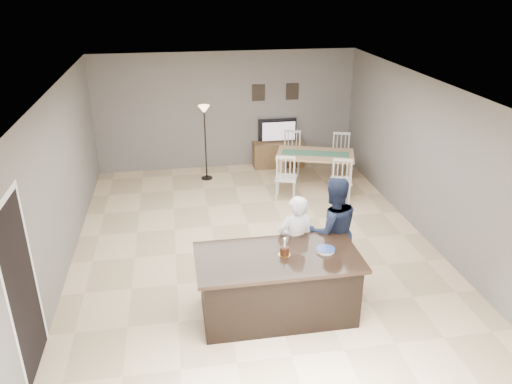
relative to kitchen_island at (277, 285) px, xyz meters
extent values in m
plane|color=#D4B488|center=(0.00, 1.80, -0.45)|extent=(8.00, 8.00, 0.00)
plane|color=slate|center=(0.00, 5.80, 0.90)|extent=(6.00, 0.00, 6.00)
plane|color=slate|center=(0.00, -2.20, 0.90)|extent=(6.00, 0.00, 6.00)
plane|color=slate|center=(-3.00, 1.80, 0.90)|extent=(0.00, 8.00, 8.00)
plane|color=slate|center=(3.00, 1.80, 0.90)|extent=(0.00, 8.00, 8.00)
plane|color=white|center=(0.00, 1.80, 2.25)|extent=(8.00, 8.00, 0.00)
cube|color=black|center=(0.00, 0.00, -0.03)|extent=(2.00, 1.00, 0.85)
cube|color=black|center=(0.00, 0.00, 0.42)|extent=(2.15, 1.10, 0.05)
cube|color=brown|center=(1.20, 5.57, -0.15)|extent=(1.20, 0.40, 0.60)
imported|color=black|center=(1.20, 5.64, 0.41)|extent=(0.91, 0.12, 0.53)
plane|color=orange|center=(1.20, 5.56, 0.42)|extent=(0.78, 0.00, 0.78)
cube|color=black|center=(0.75, 5.78, 1.30)|extent=(0.30, 0.02, 0.38)
cube|color=black|center=(1.55, 5.78, 1.30)|extent=(0.30, 0.02, 0.38)
plane|color=black|center=(-2.99, -0.50, 0.60)|extent=(0.00, 2.10, 2.10)
plane|color=white|center=(-2.99, -0.50, 1.69)|extent=(0.00, 1.02, 1.02)
imported|color=silver|center=(0.37, 0.55, 0.28)|extent=(0.58, 0.42, 1.48)
imported|color=#181F35|center=(0.95, 0.67, 0.38)|extent=(0.83, 0.65, 1.66)
cylinder|color=gold|center=(0.09, 0.01, 0.45)|extent=(0.16, 0.16, 0.00)
cylinder|color=#321A0D|center=(0.09, 0.01, 0.50)|extent=(0.12, 0.12, 0.11)
cylinder|color=white|center=(0.09, 0.01, 0.62)|extent=(0.02, 0.02, 0.12)
sphere|color=#FFBF4C|center=(0.09, 0.01, 0.69)|extent=(0.02, 0.02, 0.02)
cylinder|color=white|center=(0.65, 0.01, 0.45)|extent=(0.24, 0.24, 0.01)
cylinder|color=white|center=(0.65, 0.01, 0.46)|extent=(0.24, 0.24, 0.01)
cylinder|color=white|center=(0.65, 0.01, 0.47)|extent=(0.24, 0.24, 0.01)
cylinder|color=navy|center=(0.65, 0.01, 0.48)|extent=(0.25, 0.25, 0.00)
cube|color=tan|center=(1.70, 4.20, 0.28)|extent=(1.82, 1.36, 0.04)
cylinder|color=tan|center=(0.90, 4.07, -0.10)|extent=(0.06, 0.06, 0.72)
cylinder|color=tan|center=(2.51, 4.33, -0.10)|extent=(0.06, 0.06, 0.72)
cube|color=#41755B|center=(1.70, 4.20, 0.31)|extent=(1.45, 0.77, 0.01)
cube|color=silver|center=(0.96, 3.70, 0.00)|extent=(0.53, 0.51, 0.04)
cylinder|color=silver|center=(0.75, 3.60, -0.24)|extent=(0.03, 0.03, 0.43)
cylinder|color=silver|center=(1.17, 3.80, -0.24)|extent=(0.03, 0.03, 0.43)
cube|color=silver|center=(0.90, 3.52, 0.51)|extent=(0.37, 0.15, 0.05)
cube|color=silver|center=(2.02, 3.36, 0.00)|extent=(0.53, 0.51, 0.04)
cylinder|color=silver|center=(1.80, 3.26, -0.24)|extent=(0.03, 0.03, 0.43)
cylinder|color=silver|center=(2.23, 3.46, -0.24)|extent=(0.03, 0.03, 0.43)
cube|color=silver|center=(1.96, 3.18, 0.51)|extent=(0.37, 0.15, 0.05)
cube|color=silver|center=(1.39, 5.04, 0.00)|extent=(0.53, 0.51, 0.04)
cylinder|color=silver|center=(1.60, 5.14, -0.24)|extent=(0.03, 0.03, 0.43)
cylinder|color=silver|center=(1.18, 4.94, -0.24)|extent=(0.03, 0.03, 0.43)
cube|color=silver|center=(1.45, 5.22, 0.51)|extent=(0.37, 0.15, 0.05)
cube|color=silver|center=(2.45, 4.70, 0.00)|extent=(0.53, 0.51, 0.04)
cylinder|color=silver|center=(2.66, 4.80, -0.24)|extent=(0.03, 0.03, 0.43)
cylinder|color=silver|center=(2.24, 4.60, -0.24)|extent=(0.03, 0.03, 0.43)
cube|color=silver|center=(2.51, 4.88, 0.51)|extent=(0.37, 0.15, 0.05)
cylinder|color=black|center=(-0.56, 5.05, -0.44)|extent=(0.25, 0.25, 0.03)
cylinder|color=black|center=(-0.56, 5.05, 0.34)|extent=(0.03, 0.03, 1.55)
cone|color=#EBB981|center=(-0.56, 5.05, 1.15)|extent=(0.25, 0.25, 0.16)
camera|label=1|loc=(-1.22, -5.47, 3.81)|focal=35.00mm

